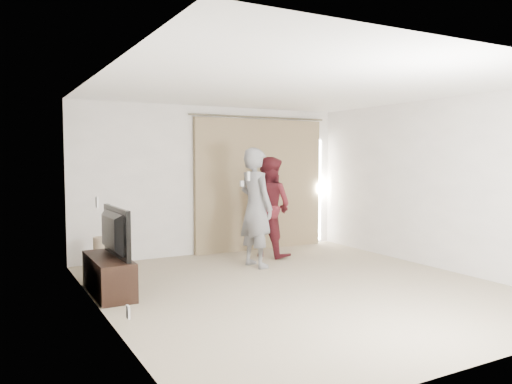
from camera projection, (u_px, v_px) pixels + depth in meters
floor at (300, 288)px, 6.54m from camera, size 5.50×5.50×0.00m
wall_back at (214, 180)px, 8.85m from camera, size 5.00×0.04×2.60m
wall_left at (103, 196)px, 5.25m from camera, size 0.04×5.50×2.60m
ceiling at (301, 87)px, 6.36m from camera, size 5.00×5.50×0.01m
curtain at (261, 184)px, 9.24m from camera, size 2.80×0.11×2.46m
tv_console at (109, 275)px, 6.23m from camera, size 0.42×1.21×0.47m
tv at (108, 232)px, 6.19m from camera, size 0.17×1.08×0.62m
scratching_post at (101, 258)px, 7.44m from camera, size 0.39×0.39×0.52m
person_man at (256, 207)px, 7.74m from camera, size 0.57×0.75×1.85m
person_woman at (269, 207)px, 8.56m from camera, size 0.93×1.02×1.71m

